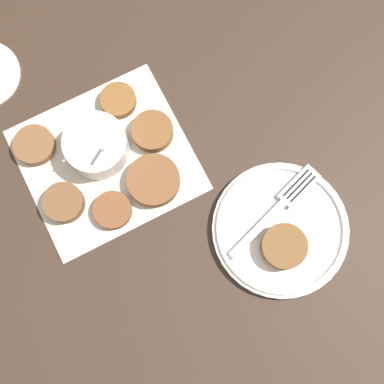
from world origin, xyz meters
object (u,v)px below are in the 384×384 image
fritter_on_plate (284,247)px  fork (283,203)px  serving_plate (280,229)px  sauce_bowl (96,147)px

fritter_on_plate → fork: fritter_on_plate is taller
fritter_on_plate → serving_plate: bearing=-119.7°
sauce_bowl → fritter_on_plate: 0.33m
serving_plate → fritter_on_plate: (0.01, 0.03, 0.02)m
fritter_on_plate → fork: size_ratio=0.37×
sauce_bowl → fork: (-0.20, 0.23, -0.00)m
serving_plate → fritter_on_plate: fritter_on_plate is taller
sauce_bowl → serving_plate: 0.32m
sauce_bowl → fork: bearing=130.9°
serving_plate → fritter_on_plate: bearing=60.3°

